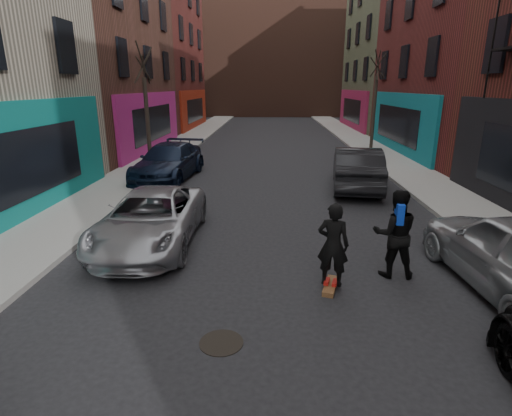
# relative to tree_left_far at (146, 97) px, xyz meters

# --- Properties ---
(sidewalk_left) EXTENTS (2.50, 84.00, 0.13)m
(sidewalk_left) POSITION_rel_tree_left_far_xyz_m (-0.05, 12.00, -3.31)
(sidewalk_left) COLOR gray
(sidewalk_left) RESTS_ON ground
(sidewalk_right) EXTENTS (2.50, 84.00, 0.13)m
(sidewalk_right) POSITION_rel_tree_left_far_xyz_m (12.45, 12.00, -3.31)
(sidewalk_right) COLOR gray
(sidewalk_right) RESTS_ON ground
(building_far) EXTENTS (40.00, 10.00, 14.00)m
(building_far) POSITION_rel_tree_left_far_xyz_m (6.20, 38.00, 3.62)
(building_far) COLOR #47281E
(building_far) RESTS_ON ground
(tree_left_far) EXTENTS (2.00, 2.00, 6.50)m
(tree_left_far) POSITION_rel_tree_left_far_xyz_m (0.00, 0.00, 0.00)
(tree_left_far) COLOR black
(tree_left_far) RESTS_ON sidewalk_left
(tree_right_far) EXTENTS (2.00, 2.00, 6.80)m
(tree_right_far) POSITION_rel_tree_left_far_xyz_m (12.40, 6.00, 0.15)
(tree_right_far) COLOR black
(tree_right_far) RESTS_ON sidewalk_right
(parked_left_far) EXTENTS (2.30, 4.87, 1.35)m
(parked_left_far) POSITION_rel_tree_left_far_xyz_m (3.00, -10.13, -2.71)
(parked_left_far) COLOR #92949A
(parked_left_far) RESTS_ON ground
(parked_left_end) EXTENTS (2.64, 5.36, 1.50)m
(parked_left_end) POSITION_rel_tree_left_far_xyz_m (1.60, -2.64, -2.63)
(parked_left_end) COLOR black
(parked_left_end) RESTS_ON ground
(parked_right_end) EXTENTS (2.39, 5.14, 1.63)m
(parked_right_end) POSITION_rel_tree_left_far_xyz_m (9.40, -4.10, -2.56)
(parked_right_end) COLOR black
(parked_right_end) RESTS_ON ground
(skateboard) EXTENTS (0.44, 0.83, 0.10)m
(skateboard) POSITION_rel_tree_left_far_xyz_m (7.25, -12.38, -3.33)
(skateboard) COLOR brown
(skateboard) RESTS_ON ground
(skateboarder) EXTENTS (0.71, 0.56, 1.69)m
(skateboarder) POSITION_rel_tree_left_far_xyz_m (7.25, -12.38, -2.44)
(skateboarder) COLOR black
(skateboarder) RESTS_ON skateboard
(pedestrian) EXTENTS (0.97, 0.78, 1.89)m
(pedestrian) POSITION_rel_tree_left_far_xyz_m (8.63, -11.73, -2.43)
(pedestrian) COLOR black
(pedestrian) RESTS_ON ground
(manhole) EXTENTS (0.91, 0.91, 0.01)m
(manhole) POSITION_rel_tree_left_far_xyz_m (5.27, -14.24, -3.37)
(manhole) COLOR black
(manhole) RESTS_ON ground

